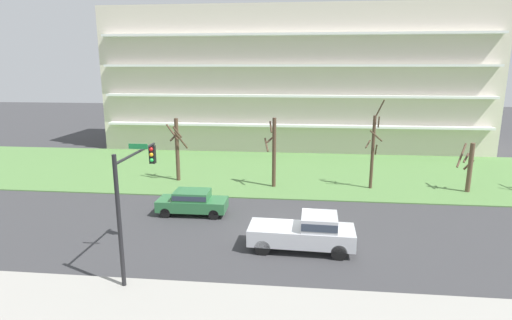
# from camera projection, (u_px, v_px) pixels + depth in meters

# --- Properties ---
(ground) EXTENTS (160.00, 160.00, 0.00)m
(ground) POSITION_uv_depth(u_px,v_px,m) (285.00, 233.00, 23.12)
(ground) COLOR #38383A
(sidewalk_curb_near) EXTENTS (80.00, 4.00, 0.15)m
(sidewalk_curb_near) POSITION_uv_depth(u_px,v_px,m) (278.00, 316.00, 15.35)
(sidewalk_curb_near) COLOR #99968E
(sidewalk_curb_near) RESTS_ON ground
(grass_lawn_strip) EXTENTS (80.00, 16.00, 0.08)m
(grass_lawn_strip) POSITION_uv_depth(u_px,v_px,m) (291.00, 171.00, 36.68)
(grass_lawn_strip) COLOR #547F42
(grass_lawn_strip) RESTS_ON ground
(apartment_building) EXTENTS (42.44, 11.09, 15.63)m
(apartment_building) POSITION_uv_depth(u_px,v_px,m) (294.00, 79.00, 47.60)
(apartment_building) COLOR beige
(apartment_building) RESTS_ON ground
(tree_far_left) EXTENTS (1.67, 1.52, 5.22)m
(tree_far_left) POSITION_uv_depth(u_px,v_px,m) (177.00, 148.00, 33.06)
(tree_far_left) COLOR #4C3828
(tree_far_left) RESTS_ON ground
(tree_left) EXTENTS (0.97, 1.42, 5.49)m
(tree_left) POSITION_uv_depth(u_px,v_px,m) (274.00, 152.00, 31.33)
(tree_left) COLOR #4C3828
(tree_left) RESTS_ON ground
(tree_center) EXTENTS (1.28, 1.28, 6.89)m
(tree_center) POSITION_uv_depth(u_px,v_px,m) (373.00, 149.00, 30.83)
(tree_center) COLOR #4C3828
(tree_center) RESTS_ON ground
(tree_right) EXTENTS (1.45, 1.27, 3.80)m
(tree_right) POSITION_uv_depth(u_px,v_px,m) (469.00, 166.00, 30.23)
(tree_right) COLOR brown
(tree_right) RESTS_ON ground
(sedan_green_near_left) EXTENTS (4.42, 1.84, 1.57)m
(sedan_green_near_left) POSITION_uv_depth(u_px,v_px,m) (192.00, 201.00, 25.97)
(sedan_green_near_left) COLOR #2D6B3D
(sedan_green_near_left) RESTS_ON ground
(pickup_silver_center_left) EXTENTS (5.48, 2.23, 1.95)m
(pickup_silver_center_left) POSITION_uv_depth(u_px,v_px,m) (306.00, 232.00, 20.83)
(pickup_silver_center_left) COLOR #B7BABF
(pickup_silver_center_left) RESTS_ON ground
(traffic_signal_mast) EXTENTS (0.90, 4.59, 5.87)m
(traffic_signal_mast) POSITION_uv_depth(u_px,v_px,m) (133.00, 188.00, 18.03)
(traffic_signal_mast) COLOR black
(traffic_signal_mast) RESTS_ON ground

